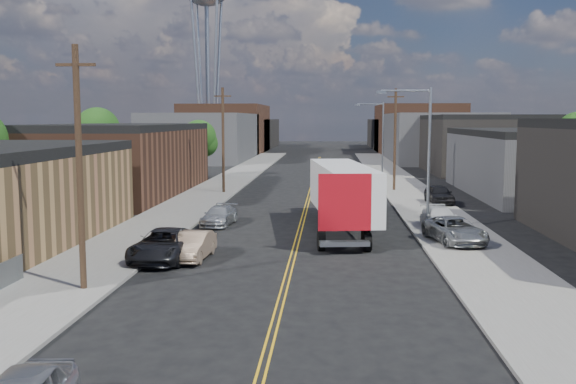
# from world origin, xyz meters

# --- Properties ---
(ground) EXTENTS (260.00, 260.00, 0.00)m
(ground) POSITION_xyz_m (0.00, 60.00, 0.00)
(ground) COLOR black
(ground) RESTS_ON ground
(centerline) EXTENTS (0.32, 120.00, 0.01)m
(centerline) POSITION_xyz_m (0.00, 45.00, 0.01)
(centerline) COLOR gold
(centerline) RESTS_ON ground
(sidewalk_left) EXTENTS (5.00, 140.00, 0.15)m
(sidewalk_left) POSITION_xyz_m (-9.50, 45.00, 0.07)
(sidewalk_left) COLOR slate
(sidewalk_left) RESTS_ON ground
(sidewalk_right) EXTENTS (5.00, 140.00, 0.15)m
(sidewalk_right) POSITION_xyz_m (9.50, 45.00, 0.07)
(sidewalk_right) COLOR slate
(sidewalk_right) RESTS_ON ground
(warehouse_brown) EXTENTS (12.00, 26.00, 6.60)m
(warehouse_brown) POSITION_xyz_m (-18.00, 44.00, 3.30)
(warehouse_brown) COLOR #482A1D
(warehouse_brown) RESTS_ON ground
(industrial_right_b) EXTENTS (14.00, 24.00, 6.10)m
(industrial_right_b) POSITION_xyz_m (22.00, 46.00, 3.05)
(industrial_right_b) COLOR #363638
(industrial_right_b) RESTS_ON ground
(industrial_right_c) EXTENTS (14.00, 22.00, 7.60)m
(industrial_right_c) POSITION_xyz_m (22.00, 72.00, 3.80)
(industrial_right_c) COLOR black
(industrial_right_c) RESTS_ON ground
(skyline_left_a) EXTENTS (16.00, 30.00, 8.00)m
(skyline_left_a) POSITION_xyz_m (-20.00, 95.00, 4.00)
(skyline_left_a) COLOR #363638
(skyline_left_a) RESTS_ON ground
(skyline_right_a) EXTENTS (16.00, 30.00, 8.00)m
(skyline_right_a) POSITION_xyz_m (20.00, 95.00, 4.00)
(skyline_right_a) COLOR #363638
(skyline_right_a) RESTS_ON ground
(skyline_left_b) EXTENTS (16.00, 26.00, 10.00)m
(skyline_left_b) POSITION_xyz_m (-20.00, 120.00, 5.00)
(skyline_left_b) COLOR #482A1D
(skyline_left_b) RESTS_ON ground
(skyline_right_b) EXTENTS (16.00, 26.00, 10.00)m
(skyline_right_b) POSITION_xyz_m (20.00, 120.00, 5.00)
(skyline_right_b) COLOR #482A1D
(skyline_right_b) RESTS_ON ground
(skyline_left_c) EXTENTS (16.00, 40.00, 7.00)m
(skyline_left_c) POSITION_xyz_m (-20.00, 140.00, 3.50)
(skyline_left_c) COLOR black
(skyline_left_c) RESTS_ON ground
(skyline_right_c) EXTENTS (16.00, 40.00, 7.00)m
(skyline_right_c) POSITION_xyz_m (20.00, 140.00, 3.50)
(skyline_right_c) COLOR black
(skyline_right_c) RESTS_ON ground
(streetlight_near) EXTENTS (3.39, 0.25, 9.00)m
(streetlight_near) POSITION_xyz_m (7.60, 25.00, 5.33)
(streetlight_near) COLOR gray
(streetlight_near) RESTS_ON ground
(streetlight_far) EXTENTS (3.39, 0.25, 9.00)m
(streetlight_far) POSITION_xyz_m (7.60, 60.00, 5.33)
(streetlight_far) COLOR gray
(streetlight_far) RESTS_ON ground
(utility_pole_left_near) EXTENTS (1.60, 0.26, 10.00)m
(utility_pole_left_near) POSITION_xyz_m (-8.20, 10.00, 5.14)
(utility_pole_left_near) COLOR black
(utility_pole_left_near) RESTS_ON ground
(utility_pole_left_far) EXTENTS (1.60, 0.26, 10.00)m
(utility_pole_left_far) POSITION_xyz_m (-8.20, 45.00, 5.14)
(utility_pole_left_far) COLOR black
(utility_pole_left_far) RESTS_ON ground
(utility_pole_right) EXTENTS (1.60, 0.26, 10.00)m
(utility_pole_right) POSITION_xyz_m (8.20, 48.00, 5.14)
(utility_pole_right) COLOR black
(utility_pole_right) RESTS_ON ground
(tree_left_mid) EXTENTS (5.10, 5.04, 8.37)m
(tree_left_mid) POSITION_xyz_m (-23.94, 55.00, 5.48)
(tree_left_mid) COLOR black
(tree_left_mid) RESTS_ON ground
(tree_left_far) EXTENTS (4.35, 4.20, 6.97)m
(tree_left_far) POSITION_xyz_m (-13.94, 62.00, 4.57)
(tree_left_far) COLOR black
(tree_left_far) RESTS_ON ground
(semi_truck) EXTENTS (4.35, 16.53, 4.25)m
(semi_truck) POSITION_xyz_m (2.66, 26.02, 2.42)
(semi_truck) COLOR silver
(semi_truck) RESTS_ON ground
(car_left_b) EXTENTS (1.72, 4.31, 1.39)m
(car_left_b) POSITION_xyz_m (-5.00, 16.35, 0.70)
(car_left_b) COLOR #967A62
(car_left_b) RESTS_ON ground
(car_left_c) EXTENTS (2.81, 5.72, 1.56)m
(car_left_c) POSITION_xyz_m (-6.40, 16.00, 0.78)
(car_left_c) COLOR black
(car_left_c) RESTS_ON ground
(car_left_d) EXTENTS (2.21, 4.54, 1.27)m
(car_left_d) POSITION_xyz_m (-5.48, 26.82, 0.64)
(car_left_d) COLOR #ABAEB0
(car_left_d) RESTS_ON ground
(car_right_lot_a) EXTENTS (3.34, 5.48, 1.42)m
(car_right_lot_a) POSITION_xyz_m (8.92, 20.94, 0.86)
(car_right_lot_a) COLOR gray
(car_right_lot_a) RESTS_ON sidewalk_right
(car_right_lot_b) EXTENTS (2.15, 4.76, 1.35)m
(car_right_lot_b) POSITION_xyz_m (8.84, 25.43, 0.83)
(car_right_lot_b) COLOR silver
(car_right_lot_b) RESTS_ON sidewalk_right
(car_right_lot_c) EXTENTS (2.15, 4.62, 1.53)m
(car_right_lot_c) POSITION_xyz_m (10.89, 38.00, 0.92)
(car_right_lot_c) COLOR black
(car_right_lot_c) RESTS_ON sidewalk_right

